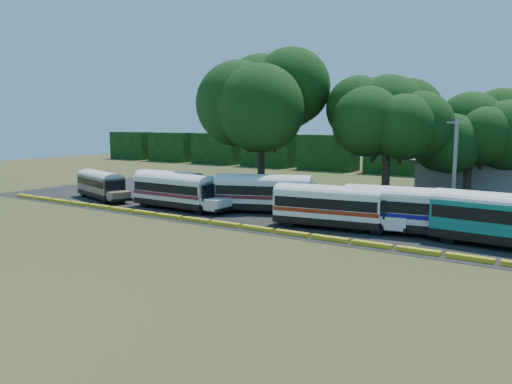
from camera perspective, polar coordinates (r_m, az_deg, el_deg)
The scene contains 16 objects.
ground at distance 39.51m, azimuth -6.12°, elevation -3.88°, with size 160.00×160.00×0.00m, color #2F4517.
asphalt_strip at distance 48.68m, azimuth 3.84°, elevation -1.60°, with size 64.00×24.00×0.02m, color black.
curb at distance 40.23m, azimuth -5.21°, elevation -3.43°, with size 53.70×0.45×0.30m.
terminal_building at distance 60.41m, azimuth 26.96°, elevation 1.35°, with size 19.00×9.00×4.00m.
treeline_backdrop at distance 81.72m, azimuth 15.89°, elevation 4.08°, with size 130.00×4.00×6.00m.
bus_beige at distance 55.18m, azimuth -17.29°, elevation 0.97°, with size 9.30×4.80×2.98m.
bus_red at distance 52.13m, azimuth -9.79°, elevation 0.92°, with size 9.53×2.45×3.13m.
bus_cream_west at distance 47.09m, azimuth -9.12°, elevation 0.33°, with size 10.34×2.80×3.38m.
bus_cream_east at distance 44.75m, azimuth 1.15°, elevation 0.10°, with size 10.75×6.22×3.46m.
bus_white_red at distance 38.47m, azimuth 8.62°, elevation -1.39°, with size 10.37×3.95×3.33m.
bus_white_blue at distance 37.60m, azimuth 16.99°, elevation -1.74°, with size 10.83×4.02×3.48m.
bus_teal at distance 35.84m, azimuth 26.98°, elevation -2.59°, with size 11.05×3.48×3.58m.
tree_west at distance 54.17m, azimuth 0.60°, elevation 10.88°, with size 12.06×12.06×15.30m.
tree_center at distance 51.62m, azimuth 14.85°, elevation 8.69°, with size 10.30×10.30×12.78m.
tree_east at distance 54.78m, azimuth 23.27°, elevation 6.91°, with size 9.29×9.29×11.14m.
utility_pole at distance 43.65m, azimuth 21.75°, elevation 2.51°, with size 1.60×0.30×8.49m.
Camera 1 is at (24.74, -29.73, 8.06)m, focal length 35.00 mm.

